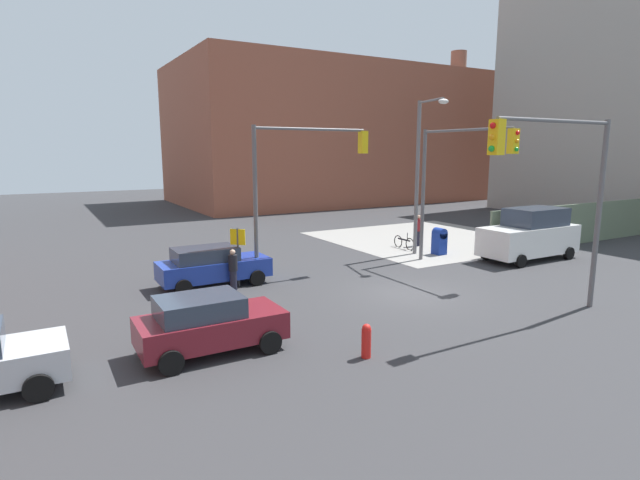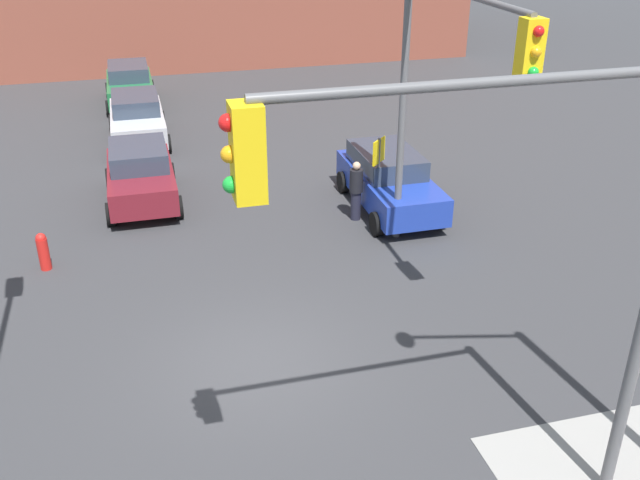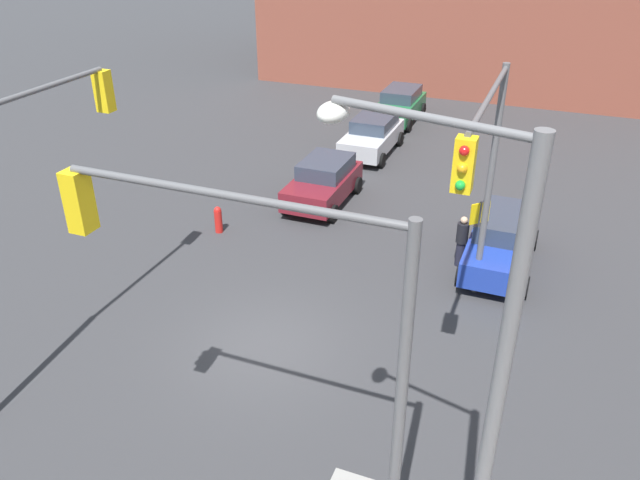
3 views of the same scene
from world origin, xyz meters
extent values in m
plane|color=#333335|center=(0.00, 0.00, 0.00)|extent=(120.00, 120.00, 0.00)
cylinder|color=#59595B|center=(-4.50, 4.50, 3.25)|extent=(0.18, 0.18, 6.50)
cube|color=yellow|center=(0.81, 4.50, 5.85)|extent=(0.32, 0.36, 1.00)
sphere|color=red|center=(0.99, 4.50, 6.17)|extent=(0.18, 0.18, 0.18)
sphere|color=orange|center=(0.99, 4.50, 5.85)|extent=(0.18, 0.18, 0.18)
sphere|color=green|center=(0.99, 4.50, 5.53)|extent=(0.18, 0.18, 0.18)
cylinder|color=#59595B|center=(4.50, 1.89, 6.38)|extent=(0.12, 5.23, 0.12)
cube|color=yellow|center=(4.50, -0.73, 5.85)|extent=(0.36, 0.32, 1.00)
sphere|color=red|center=(4.50, -0.91, 6.17)|extent=(0.18, 0.18, 0.18)
sphere|color=orange|center=(4.50, -0.91, 5.85)|extent=(0.18, 0.18, 0.18)
sphere|color=green|center=(4.50, -0.91, 5.53)|extent=(0.18, 0.18, 0.18)
cylinder|color=#4C4C4C|center=(-5.40, 4.27, 1.20)|extent=(0.08, 0.08, 2.40)
cube|color=yellow|center=(-5.40, 4.27, 2.05)|extent=(0.48, 0.48, 0.64)
cylinder|color=red|center=(-5.00, -4.20, 0.40)|extent=(0.26, 0.26, 0.80)
sphere|color=red|center=(-5.00, -4.20, 0.82)|extent=(0.24, 0.24, 0.24)
cube|color=maroon|center=(-8.46, -1.77, 0.70)|extent=(3.93, 1.80, 0.75)
cube|color=#2D3847|center=(-8.78, -1.77, 1.35)|extent=(2.20, 1.58, 0.55)
cylinder|color=black|center=(-7.13, -0.87, 0.32)|extent=(0.64, 0.22, 0.64)
cylinder|color=black|center=(-7.13, -2.67, 0.32)|extent=(0.64, 0.22, 0.64)
cylinder|color=black|center=(-9.80, -0.87, 0.32)|extent=(0.64, 0.22, 0.64)
cylinder|color=black|center=(-9.80, -2.67, 0.32)|extent=(0.64, 0.22, 0.64)
cube|color=#1E6638|center=(-19.08, -1.76, 0.70)|extent=(4.31, 1.80, 0.75)
cube|color=#2D3847|center=(-19.43, -1.76, 1.35)|extent=(2.41, 1.58, 0.55)
cylinder|color=black|center=(-17.62, -0.86, 0.32)|extent=(0.64, 0.22, 0.64)
cylinder|color=black|center=(-17.62, -2.66, 0.32)|extent=(0.64, 0.22, 0.64)
cylinder|color=black|center=(-20.55, -0.86, 0.32)|extent=(0.64, 0.22, 0.64)
cylinder|color=black|center=(-20.55, -2.66, 0.32)|extent=(0.64, 0.22, 0.64)
cube|color=#B7BABF|center=(-14.11, -1.65, 0.70)|extent=(4.28, 1.80, 0.75)
cube|color=#2D3847|center=(-14.45, -1.65, 1.35)|extent=(2.40, 1.58, 0.55)
cylinder|color=black|center=(-12.65, -0.75, 0.32)|extent=(0.64, 0.22, 0.64)
cylinder|color=black|center=(-12.65, -2.55, 0.32)|extent=(0.64, 0.22, 0.64)
cylinder|color=black|center=(-15.57, -0.75, 0.32)|extent=(0.64, 0.22, 0.64)
cylinder|color=black|center=(-15.57, -2.55, 0.32)|extent=(0.64, 0.22, 0.64)
cube|color=#1E389E|center=(-6.21, 4.92, 0.70)|extent=(4.45, 1.80, 0.75)
cube|color=#2D3847|center=(-6.57, 4.92, 1.35)|extent=(2.49, 1.58, 0.55)
cylinder|color=black|center=(-4.70, 5.82, 0.32)|extent=(0.64, 0.22, 0.64)
cylinder|color=black|center=(-4.70, 4.02, 0.32)|extent=(0.64, 0.22, 0.64)
cylinder|color=black|center=(-7.72, 5.82, 0.32)|extent=(0.64, 0.22, 0.64)
cylinder|color=black|center=(-7.72, 4.02, 0.32)|extent=(0.64, 0.22, 0.64)
cylinder|color=black|center=(-5.80, 3.80, 1.12)|extent=(0.36, 0.36, 0.64)
sphere|color=tan|center=(-5.80, 3.80, 1.55)|extent=(0.22, 0.22, 0.22)
cylinder|color=#1E1E2D|center=(-5.80, 3.80, 0.40)|extent=(0.28, 0.28, 0.80)
camera|label=1|loc=(-12.35, -14.54, 5.47)|focal=28.00mm
camera|label=2|loc=(11.12, -1.77, 8.21)|focal=40.00mm
camera|label=3|loc=(11.21, 5.91, 9.88)|focal=35.00mm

